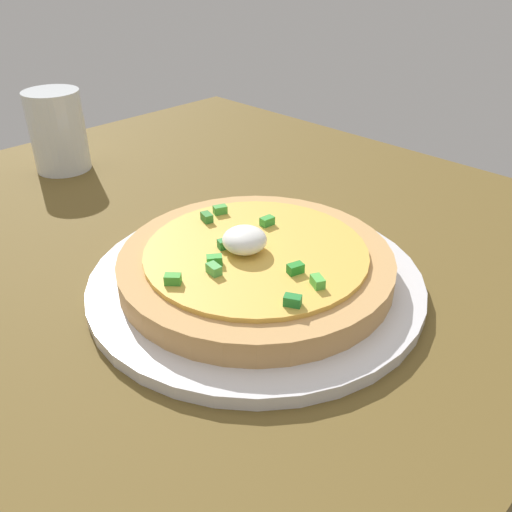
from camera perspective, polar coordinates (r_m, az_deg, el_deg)
dining_table at (r=55.22cm, az=-13.89°, el=-1.35°), size 93.36×76.83×3.04cm
plate at (r=48.10cm, az=-0.00°, el=-2.63°), size 29.68×29.68×1.15cm
pizza at (r=47.06cm, az=-0.03°, el=-0.71°), size 24.09×24.09×4.81cm
cup_near at (r=76.26cm, az=-20.31°, el=12.00°), size 7.10×7.10×10.38cm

